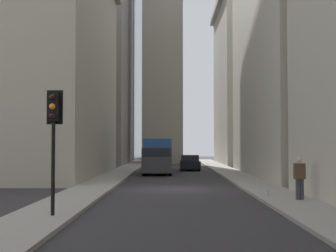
{
  "coord_description": "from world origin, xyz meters",
  "views": [
    {
      "loc": [
        -25.07,
        0.34,
        2.39
      ],
      "look_at": [
        13.14,
        0.58,
        3.89
      ],
      "focal_mm": 49.99,
      "sensor_mm": 36.0,
      "label": 1
    }
  ],
  "objects_px": {
    "traffic_light_foreground": "(53,123)",
    "sedan_black": "(190,163)",
    "delivery_truck": "(158,156)",
    "discarded_bottle": "(268,194)",
    "pedestrian": "(300,176)"
  },
  "relations": [
    {
      "from": "delivery_truck",
      "to": "traffic_light_foreground",
      "type": "distance_m",
      "value": 23.2
    },
    {
      "from": "delivery_truck",
      "to": "discarded_bottle",
      "type": "bearing_deg",
      "value": -163.11
    },
    {
      "from": "traffic_light_foreground",
      "to": "sedan_black",
      "type": "bearing_deg",
      "value": -10.91
    },
    {
      "from": "sedan_black",
      "to": "traffic_light_foreground",
      "type": "height_order",
      "value": "traffic_light_foreground"
    },
    {
      "from": "delivery_truck",
      "to": "sedan_black",
      "type": "distance_m",
      "value": 6.22
    },
    {
      "from": "delivery_truck",
      "to": "traffic_light_foreground",
      "type": "relative_size",
      "value": 1.62
    },
    {
      "from": "traffic_light_foreground",
      "to": "discarded_bottle",
      "type": "relative_size",
      "value": 14.8
    },
    {
      "from": "delivery_truck",
      "to": "pedestrian",
      "type": "relative_size",
      "value": 3.73
    },
    {
      "from": "delivery_truck",
      "to": "pedestrian",
      "type": "height_order",
      "value": "delivery_truck"
    },
    {
      "from": "delivery_truck",
      "to": "pedestrian",
      "type": "distance_m",
      "value": 19.73
    },
    {
      "from": "discarded_bottle",
      "to": "sedan_black",
      "type": "bearing_deg",
      "value": 6.2
    },
    {
      "from": "discarded_bottle",
      "to": "traffic_light_foreground",
      "type": "bearing_deg",
      "value": 124.92
    },
    {
      "from": "sedan_black",
      "to": "traffic_light_foreground",
      "type": "bearing_deg",
      "value": 169.09
    },
    {
      "from": "pedestrian",
      "to": "delivery_truck",
      "type": "bearing_deg",
      "value": 18.66
    },
    {
      "from": "sedan_black",
      "to": "discarded_bottle",
      "type": "relative_size",
      "value": 15.93
    }
  ]
}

